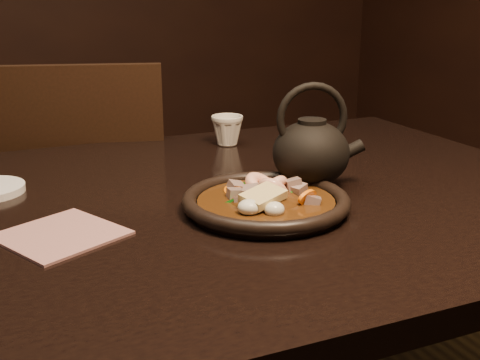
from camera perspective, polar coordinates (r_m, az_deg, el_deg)
name	(u,v)px	position (r m, az deg, el deg)	size (l,w,h in m)	color
table	(123,253)	(0.99, -11.01, -6.85)	(1.60, 0.90, 0.75)	black
chair	(86,223)	(1.61, -14.40, -4.01)	(0.54, 0.54, 0.92)	black
plate	(266,202)	(0.93, 2.47, -2.12)	(0.26, 0.26, 0.03)	black
stirfry	(266,198)	(0.93, 2.47, -1.73)	(0.15, 0.16, 0.05)	#3A1E0A
tea_cup	(227,129)	(1.33, -1.22, 4.83)	(0.07, 0.07, 0.07)	silver
napkin	(61,235)	(0.88, -16.63, -4.99)	(0.15, 0.15, 0.00)	#9E6561
teapot	(311,150)	(1.04, 6.80, 2.88)	(0.16, 0.13, 0.18)	black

